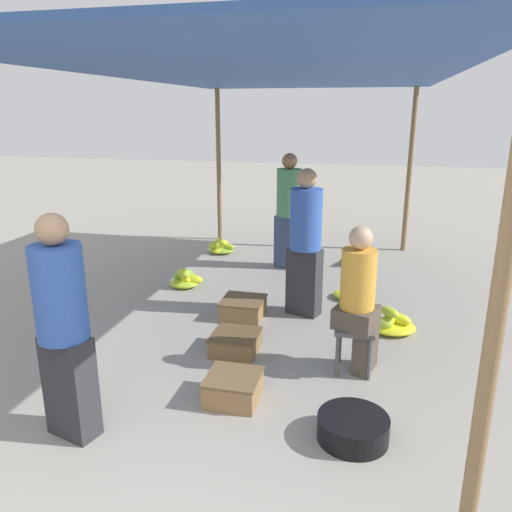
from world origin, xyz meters
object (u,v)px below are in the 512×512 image
Objects in this scene: stool at (355,335)px; banana_pile_left_1 at (221,247)px; banana_pile_left_0 at (186,279)px; crate_near at (243,308)px; vendor_foreground at (63,326)px; vendor_seated at (359,298)px; banana_pile_right_1 at (357,260)px; shopper_walking_far at (289,210)px; banana_pile_right_0 at (357,293)px; shopper_walking_mid at (305,241)px; basin_black at (353,428)px; banana_pile_right_2 at (389,323)px; crate_mid at (233,388)px; crate_far at (236,342)px.

stool is 0.92× the size of banana_pile_left_1.
banana_pile_left_0 is 1.00× the size of crate_near.
vendor_foreground is 1.22× the size of vendor_seated.
shopper_walking_far is (-1.00, -0.34, 0.79)m from banana_pile_right_1.
banana_pile_right_0 is 1.15m from shopper_walking_mid.
vendor_foreground is at bearing -168.77° from basin_black.
banana_pile_left_0 is 2.73m from banana_pile_right_2.
stool is at bearing -62.72° from shopper_walking_mid.
crate_mid is at bearing 34.03° from vendor_foreground.
banana_pile_right_1 is 1.32m from shopper_walking_far.
shopper_walking_far is (0.17, 1.95, 0.76)m from crate_near.
crate_far reaches higher than banana_pile_right_0.
crate_mid is 3.69m from shopper_walking_far.
stool is 1.18m from crate_mid.
shopper_walking_far is (-1.12, 2.90, 0.17)m from vendor_seated.
banana_pile_left_1 is 0.85× the size of banana_pile_right_1.
shopper_walking_mid is at bearing 21.11° from crate_near.
crate_near is (-1.18, -2.29, 0.03)m from banana_pile_right_1.
stool is 1.83m from banana_pile_right_0.
banana_pile_right_0 is at bearing -46.02° from shopper_walking_far.
shopper_walking_mid reaches higher than crate_mid.
banana_pile_right_1 is 1.17× the size of crate_near.
banana_pile_left_1 is 0.84× the size of banana_pile_right_2.
crate_far is 0.27× the size of shopper_walking_mid.
crate_near reaches higher than crate_far.
crate_near is at bearing -145.13° from banana_pile_right_0.
banana_pile_right_2 is (0.42, -2.32, 0.01)m from banana_pile_right_1.
vendor_foreground is 3.82× the size of crate_mid.
stool is 1.61m from crate_near.
banana_pile_left_0 is 1.64m from banana_pile_left_1.
stool is 3.15m from shopper_walking_far.
banana_pile_right_0 is at bearing -35.18° from banana_pile_left_1.
shopper_walking_mid reaches higher than vendor_seated.
vendor_foreground reaches higher than banana_pile_left_1.
crate_mid is at bearing -71.51° from banana_pile_left_1.
banana_pile_left_1 is 3.60m from banana_pile_right_2.
banana_pile_right_0 is 2.02m from crate_far.
banana_pile_right_1 is at bearing 75.59° from shopper_walking_mid.
shopper_walking_far reaches higher than crate_mid.
crate_near is (-1.32, 1.94, 0.02)m from basin_black.
banana_pile_right_2 is at bearing -67.50° from banana_pile_right_0.
crate_near is at bearing -117.15° from banana_pile_right_1.
crate_mid is (1.37, -4.10, 0.01)m from banana_pile_left_1.
stool is at bearing -37.73° from banana_pile_left_0.
vendor_foreground reaches higher than banana_pile_right_0.
basin_black reaches higher than banana_pile_right_0.
banana_pile_right_0 is at bearing 34.87° from crate_near.
crate_near is at bearing 124.13° from basin_black.
basin_black is at bearing -98.35° from banana_pile_right_2.
shopper_walking_far is at bearing -161.22° from banana_pile_right_1.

